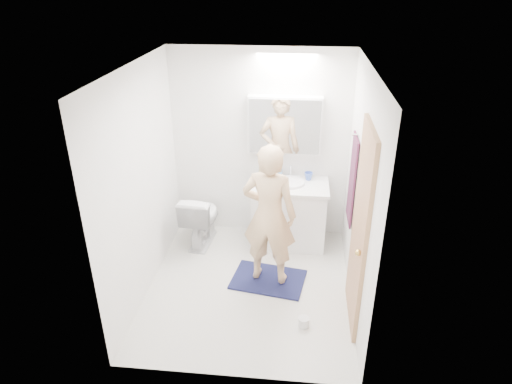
# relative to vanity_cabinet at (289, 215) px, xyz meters

# --- Properties ---
(floor) EXTENTS (2.50, 2.50, 0.00)m
(floor) POSITION_rel_vanity_cabinet_xyz_m (-0.39, -0.96, -0.39)
(floor) COLOR silver
(floor) RESTS_ON ground
(ceiling) EXTENTS (2.50, 2.50, 0.00)m
(ceiling) POSITION_rel_vanity_cabinet_xyz_m (-0.39, -0.96, 2.01)
(ceiling) COLOR white
(ceiling) RESTS_ON floor
(wall_back) EXTENTS (2.50, 0.00, 2.50)m
(wall_back) POSITION_rel_vanity_cabinet_xyz_m (-0.39, 0.29, 0.81)
(wall_back) COLOR white
(wall_back) RESTS_ON floor
(wall_front) EXTENTS (2.50, 0.00, 2.50)m
(wall_front) POSITION_rel_vanity_cabinet_xyz_m (-0.39, -2.21, 0.81)
(wall_front) COLOR white
(wall_front) RESTS_ON floor
(wall_left) EXTENTS (0.00, 2.50, 2.50)m
(wall_left) POSITION_rel_vanity_cabinet_xyz_m (-1.49, -0.96, 0.81)
(wall_left) COLOR white
(wall_left) RESTS_ON floor
(wall_right) EXTENTS (0.00, 2.50, 2.50)m
(wall_right) POSITION_rel_vanity_cabinet_xyz_m (0.71, -0.96, 0.81)
(wall_right) COLOR white
(wall_right) RESTS_ON floor
(vanity_cabinet) EXTENTS (0.90, 0.55, 0.78)m
(vanity_cabinet) POSITION_rel_vanity_cabinet_xyz_m (0.00, 0.00, 0.00)
(vanity_cabinet) COLOR white
(vanity_cabinet) RESTS_ON floor
(countertop) EXTENTS (0.95, 0.58, 0.04)m
(countertop) POSITION_rel_vanity_cabinet_xyz_m (0.00, -0.00, 0.41)
(countertop) COLOR white
(countertop) RESTS_ON vanity_cabinet
(sink_basin) EXTENTS (0.36, 0.36, 0.03)m
(sink_basin) POSITION_rel_vanity_cabinet_xyz_m (0.00, 0.03, 0.45)
(sink_basin) COLOR white
(sink_basin) RESTS_ON countertop
(faucet) EXTENTS (0.02, 0.02, 0.16)m
(faucet) POSITION_rel_vanity_cabinet_xyz_m (0.00, 0.22, 0.51)
(faucet) COLOR silver
(faucet) RESTS_ON countertop
(medicine_cabinet) EXTENTS (0.88, 0.14, 0.70)m
(medicine_cabinet) POSITION_rel_vanity_cabinet_xyz_m (-0.09, 0.21, 1.11)
(medicine_cabinet) COLOR white
(medicine_cabinet) RESTS_ON wall_back
(mirror_panel) EXTENTS (0.84, 0.01, 0.66)m
(mirror_panel) POSITION_rel_vanity_cabinet_xyz_m (-0.09, 0.13, 1.11)
(mirror_panel) COLOR silver
(mirror_panel) RESTS_ON medicine_cabinet
(toilet) EXTENTS (0.46, 0.72, 0.70)m
(toilet) POSITION_rel_vanity_cabinet_xyz_m (-1.10, -0.11, -0.04)
(toilet) COLOR white
(toilet) RESTS_ON floor
(bath_rug) EXTENTS (0.88, 0.67, 0.02)m
(bath_rug) POSITION_rel_vanity_cabinet_xyz_m (-0.19, -0.84, -0.38)
(bath_rug) COLOR #151F44
(bath_rug) RESTS_ON floor
(person) EXTENTS (0.64, 0.47, 1.60)m
(person) POSITION_rel_vanity_cabinet_xyz_m (-0.19, -0.84, 0.46)
(person) COLOR tan
(person) RESTS_ON bath_rug
(door) EXTENTS (0.04, 0.80, 2.00)m
(door) POSITION_rel_vanity_cabinet_xyz_m (0.69, -1.31, 0.61)
(door) COLOR tan
(door) RESTS_ON wall_right
(door_knob) EXTENTS (0.06, 0.06, 0.06)m
(door_knob) POSITION_rel_vanity_cabinet_xyz_m (0.65, -1.61, 0.56)
(door_knob) COLOR gold
(door_knob) RESTS_ON door
(towel) EXTENTS (0.02, 0.42, 1.00)m
(towel) POSITION_rel_vanity_cabinet_xyz_m (0.69, -0.41, 0.71)
(towel) COLOR #102032
(towel) RESTS_ON wall_right
(towel_hook) EXTENTS (0.07, 0.02, 0.02)m
(towel_hook) POSITION_rel_vanity_cabinet_xyz_m (0.67, -0.41, 1.23)
(towel_hook) COLOR silver
(towel_hook) RESTS_ON wall_right
(soap_bottle_a) EXTENTS (0.12, 0.12, 0.24)m
(soap_bottle_a) POSITION_rel_vanity_cabinet_xyz_m (-0.35, 0.15, 0.55)
(soap_bottle_a) COLOR #CBB983
(soap_bottle_a) RESTS_ON countertop
(soap_bottle_b) EXTENTS (0.12, 0.12, 0.19)m
(soap_bottle_b) POSITION_rel_vanity_cabinet_xyz_m (-0.16, 0.18, 0.52)
(soap_bottle_b) COLOR #5B90C3
(soap_bottle_b) RESTS_ON countertop
(toothbrush_cup) EXTENTS (0.13, 0.13, 0.10)m
(toothbrush_cup) POSITION_rel_vanity_cabinet_xyz_m (0.23, 0.16, 0.48)
(toothbrush_cup) COLOR #4568D0
(toothbrush_cup) RESTS_ON countertop
(toilet_paper_roll) EXTENTS (0.11, 0.11, 0.10)m
(toilet_paper_roll) POSITION_rel_vanity_cabinet_xyz_m (0.22, -1.53, -0.34)
(toilet_paper_roll) COLOR silver
(toilet_paper_roll) RESTS_ON floor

